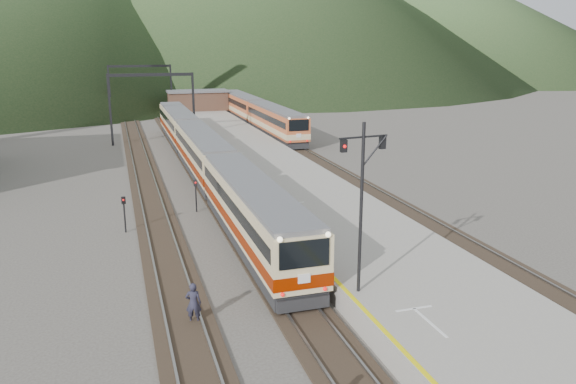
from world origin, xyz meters
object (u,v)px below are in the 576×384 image
object	(u,v)px
main_train	(203,155)
signal_mast	(362,191)
second_train	(257,114)
worker	(193,303)

from	to	relation	value
main_train	signal_mast	world-z (taller)	signal_mast
second_train	signal_mast	distance (m)	55.02
signal_mast	main_train	bearing A→B (deg)	94.82
main_train	signal_mast	bearing A→B (deg)	-85.18
second_train	worker	xyz separation A→B (m)	(-16.06, -53.00, -0.97)
second_train	worker	distance (m)	55.39
signal_mast	worker	xyz separation A→B (m)	(-6.90, 1.14, -4.53)
main_train	second_train	bearing A→B (deg)	66.39
signal_mast	worker	bearing A→B (deg)	170.66
signal_mast	second_train	bearing A→B (deg)	80.40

